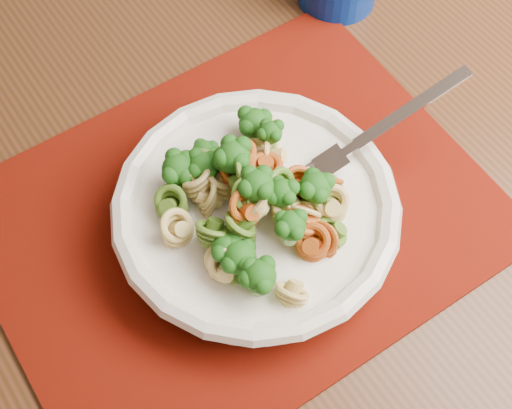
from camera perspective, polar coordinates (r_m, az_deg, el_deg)
dining_table at (r=0.73m, az=-6.23°, el=-1.60°), size 1.52×0.98×0.78m
placemat at (r=0.62m, az=-1.52°, el=-1.00°), size 0.43×0.34×0.00m
pasta_bowl at (r=0.59m, az=0.00°, el=-0.57°), size 0.24×0.24×0.05m
pasta_broccoli_heap at (r=0.57m, az=0.00°, el=0.30°), size 0.20×0.20×0.06m
fork at (r=0.60m, az=6.02°, el=3.43°), size 0.18×0.05×0.08m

